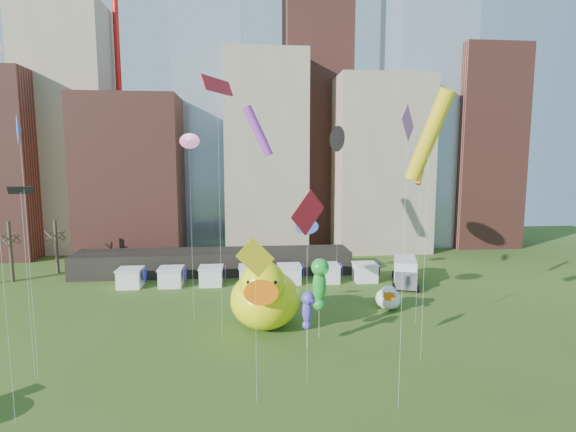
{
  "coord_description": "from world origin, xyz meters",
  "views": [
    {
      "loc": [
        0.71,
        -18.29,
        15.6
      ],
      "look_at": [
        3.4,
        10.26,
        12.0
      ],
      "focal_mm": 27.0,
      "sensor_mm": 36.0,
      "label": 1
    }
  ],
  "objects": [
    {
      "name": "skyline",
      "position": [
        2.25,
        61.06,
        21.44
      ],
      "size": [
        101.0,
        23.0,
        68.0
      ],
      "color": "brown",
      "rests_on": "ground"
    },
    {
      "name": "pavilion",
      "position": [
        -4.0,
        42.0,
        1.6
      ],
      "size": [
        38.0,
        6.0,
        3.2
      ],
      "primitive_type": "cube",
      "color": "black",
      "rests_on": "ground"
    },
    {
      "name": "vendor_tents",
      "position": [
        1.02,
        36.0,
        1.11
      ],
      "size": [
        33.24,
        2.8,
        2.4
      ],
      "color": "white",
      "rests_on": "ground"
    },
    {
      "name": "bare_trees",
      "position": [
        -30.17,
        40.54,
        4.01
      ],
      "size": [
        8.44,
        6.44,
        8.5
      ],
      "color": "#382B21",
      "rests_on": "ground"
    },
    {
      "name": "big_duck",
      "position": [
        2.22,
        20.83,
        3.19
      ],
      "size": [
        7.4,
        9.38,
        6.94
      ],
      "rotation": [
        0.0,
        0.0,
        -0.11
      ],
      "color": "#FFF90D",
      "rests_on": "ground"
    },
    {
      "name": "small_duck",
      "position": [
        15.47,
        24.94,
        1.3
      ],
      "size": [
        3.41,
        3.98,
        2.82
      ],
      "rotation": [
        0.0,
        0.0,
        -0.27
      ],
      "color": "white",
      "rests_on": "ground"
    },
    {
      "name": "seahorse_green",
      "position": [
        6.93,
        18.2,
        5.31
      ],
      "size": [
        1.83,
        2.15,
        7.26
      ],
      "rotation": [
        0.0,
        0.0,
        0.18
      ],
      "color": "silver",
      "rests_on": "ground"
    },
    {
      "name": "seahorse_purple",
      "position": [
        5.56,
        16.12,
        3.59
      ],
      "size": [
        1.43,
        1.59,
        4.93
      ],
      "rotation": [
        0.0,
        0.0,
        0.42
      ],
      "color": "silver",
      "rests_on": "ground"
    },
    {
      "name": "box_truck",
      "position": [
        20.76,
        34.29,
        1.62
      ],
      "size": [
        4.89,
        7.92,
        3.16
      ],
      "rotation": [
        0.0,
        0.0,
        -0.32
      ],
      "color": "silver",
      "rests_on": "ground"
    },
    {
      "name": "kite_0",
      "position": [
        -1.61,
        18.04,
        21.62
      ],
      "size": [
        2.46,
        3.79,
        22.33
      ],
      "color": "silver",
      "rests_on": "ground"
    },
    {
      "name": "kite_1",
      "position": [
        10.12,
        6.75,
        17.32
      ],
      "size": [
        1.41,
        1.73,
        18.96
      ],
      "color": "silver",
      "rests_on": "ground"
    },
    {
      "name": "kite_2",
      "position": [
        -14.79,
        12.95,
        13.45
      ],
      "size": [
        1.69,
        0.36,
        13.94
      ],
      "color": "silver",
      "rests_on": "ground"
    },
    {
      "name": "kite_4",
      "position": [
        1.16,
        8.34,
        9.53
      ],
      "size": [
        2.47,
        0.81,
        10.94
      ],
      "color": "silver",
      "rests_on": "ground"
    },
    {
      "name": "kite_5",
      "position": [
        -14.51,
        12.84,
        17.71
      ],
      "size": [
        1.14,
        1.87,
        18.74
      ],
      "color": "silver",
      "rests_on": "ground"
    },
    {
      "name": "kite_6",
      "position": [
        16.96,
        21.04,
        14.94
      ],
      "size": [
        1.68,
        1.66,
        16.52
      ],
      "color": "silver",
      "rests_on": "ground"
    },
    {
      "name": "kite_7",
      "position": [
        2.05,
        33.39,
        19.14
      ],
      "size": [
        3.64,
        1.46,
        22.16
      ],
      "color": "silver",
      "rests_on": "ground"
    },
    {
      "name": "kite_8",
      "position": [
        4.79,
        10.55,
        12.06
      ],
      "size": [
        2.57,
        1.87,
        13.76
      ],
      "color": "silver",
      "rests_on": "ground"
    },
    {
      "name": "kite_9",
      "position": [
        -4.69,
        23.51,
        17.43
      ],
      "size": [
        1.39,
        0.72,
        18.25
      ],
      "color": "silver",
      "rests_on": "ground"
    },
    {
      "name": "kite_10",
      "position": [
        11.54,
        32.91,
        18.29
      ],
      "size": [
        0.97,
        3.05,
        19.82
      ],
      "color": "silver",
      "rests_on": "ground"
    },
    {
      "name": "kite_12",
      "position": [
        14.22,
        13.15,
        17.51
      ],
      "size": [
        2.97,
        4.06,
        20.92
      ],
      "color": "silver",
      "rests_on": "ground"
    },
    {
      "name": "kite_13",
      "position": [
        7.22,
        28.54,
        8.48
      ],
      "size": [
        1.72,
        0.24,
        9.36
      ],
      "color": "silver",
      "rests_on": "ground"
    }
  ]
}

